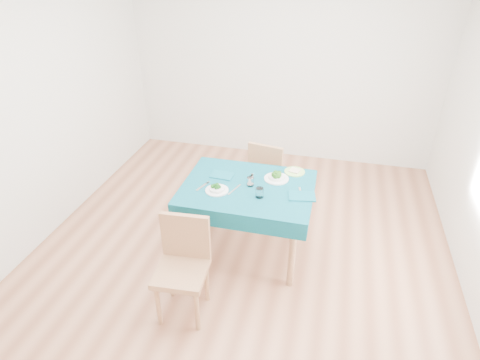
% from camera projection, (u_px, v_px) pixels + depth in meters
% --- Properties ---
extents(room_shell, '(4.02, 4.52, 2.73)m').
position_uv_depth(room_shell, '(240.00, 127.00, 3.21)').
color(room_shell, '#91573C').
rests_on(room_shell, ground).
extents(table, '(1.14, 0.87, 0.76)m').
position_uv_depth(table, '(247.00, 221.00, 3.75)').
color(table, '#084A5A').
rests_on(table, ground).
extents(chair_near, '(0.42, 0.45, 0.97)m').
position_uv_depth(chair_near, '(181.00, 267.00, 3.06)').
color(chair_near, '#9E6F4A').
rests_on(chair_near, ground).
extents(chair_far, '(0.44, 0.47, 0.94)m').
position_uv_depth(chair_far, '(270.00, 171.00, 4.38)').
color(chair_far, '#9E6F4A').
rests_on(chair_far, ground).
extents(bowl_near, '(0.20, 0.20, 0.06)m').
position_uv_depth(bowl_near, '(217.00, 188.00, 3.47)').
color(bowl_near, white).
rests_on(bowl_near, table).
extents(bowl_far, '(0.22, 0.22, 0.07)m').
position_uv_depth(bowl_far, '(277.00, 176.00, 3.64)').
color(bowl_far, white).
rests_on(bowl_far, table).
extents(fork_near, '(0.08, 0.17, 0.00)m').
position_uv_depth(fork_near, '(202.00, 186.00, 3.55)').
color(fork_near, silver).
rests_on(fork_near, table).
extents(knife_near, '(0.08, 0.20, 0.00)m').
position_uv_depth(knife_near, '(234.00, 190.00, 3.50)').
color(knife_near, silver).
rests_on(knife_near, table).
extents(fork_far, '(0.04, 0.18, 0.00)m').
position_uv_depth(fork_far, '(251.00, 179.00, 3.65)').
color(fork_far, silver).
rests_on(fork_far, table).
extents(knife_far, '(0.07, 0.22, 0.00)m').
position_uv_depth(knife_far, '(301.00, 194.00, 3.44)').
color(knife_far, silver).
rests_on(knife_far, table).
extents(napkin_near, '(0.21, 0.15, 0.01)m').
position_uv_depth(napkin_near, '(222.00, 175.00, 3.71)').
color(napkin_near, '#0B5363').
rests_on(napkin_near, table).
extents(napkin_far, '(0.25, 0.19, 0.01)m').
position_uv_depth(napkin_far, '(302.00, 196.00, 3.40)').
color(napkin_far, '#0B5363').
rests_on(napkin_far, table).
extents(tumbler_center, '(0.06, 0.06, 0.08)m').
position_uv_depth(tumbler_center, '(250.00, 181.00, 3.54)').
color(tumbler_center, white).
rests_on(tumbler_center, table).
extents(tumbler_side, '(0.07, 0.07, 0.09)m').
position_uv_depth(tumbler_side, '(260.00, 193.00, 3.38)').
color(tumbler_side, white).
rests_on(tumbler_side, table).
extents(side_plate, '(0.19, 0.19, 0.01)m').
position_uv_depth(side_plate, '(295.00, 172.00, 3.77)').
color(side_plate, '#A5DF6D').
rests_on(side_plate, table).
extents(bread_slice, '(0.11, 0.11, 0.01)m').
position_uv_depth(bread_slice, '(295.00, 171.00, 3.76)').
color(bread_slice, beige).
rests_on(bread_slice, side_plate).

